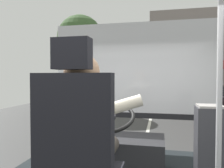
% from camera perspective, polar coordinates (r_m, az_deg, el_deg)
% --- Properties ---
extents(ground, '(18.00, 44.00, 0.06)m').
position_cam_1_polar(ground, '(10.78, 10.03, -8.71)').
color(ground, '#373737').
extents(driver_seat, '(0.48, 0.48, 1.33)m').
position_cam_1_polar(driver_seat, '(1.48, -8.55, -19.39)').
color(driver_seat, black).
rests_on(driver_seat, bus_floor).
extents(bus_driver, '(0.77, 0.64, 0.79)m').
position_cam_1_polar(bus_driver, '(1.52, -7.11, -11.23)').
color(bus_driver, '#332D28').
rests_on(bus_driver, driver_seat).
extents(steering_console, '(1.10, 0.97, 0.83)m').
position_cam_1_polar(steering_console, '(2.70, 1.16, -17.19)').
color(steering_console, black).
rests_on(steering_console, bus_floor).
extents(handrail_pole, '(0.04, 0.04, 2.15)m').
position_cam_1_polar(handrail_pole, '(1.92, 26.11, 0.71)').
color(handrail_pole, '#B7B7BC').
rests_on(handrail_pole, bus_floor).
extents(fare_box, '(0.26, 0.26, 0.83)m').
position_cam_1_polar(fare_box, '(2.41, 23.97, -14.96)').
color(fare_box, '#333338').
rests_on(fare_box, bus_floor).
extents(windshield_panel, '(2.50, 0.08, 1.48)m').
position_cam_1_polar(windshield_panel, '(3.44, 5.32, 0.84)').
color(windshield_panel, silver).
extents(street_tree, '(2.55, 2.55, 5.40)m').
position_cam_1_polar(street_tree, '(12.71, -8.25, 11.52)').
color(street_tree, '#4C3828').
rests_on(street_tree, ground).
extents(shop_building, '(9.45, 5.00, 6.93)m').
position_cam_1_polar(shop_building, '(19.87, 23.85, 6.07)').
color(shop_building, gray).
rests_on(shop_building, ground).
extents(parked_car_blue, '(1.84, 4.48, 1.22)m').
position_cam_1_polar(parked_car_blue, '(18.21, 23.24, -2.45)').
color(parked_car_blue, navy).
rests_on(parked_car_blue, ground).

